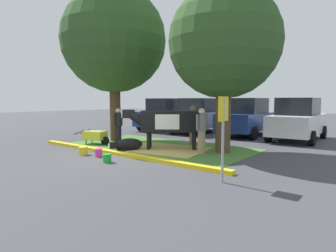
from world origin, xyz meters
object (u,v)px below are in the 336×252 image
(shade_tree_left, at_px, (114,41))
(hatchback_white, at_px, (298,120))
(person_visitor_far, at_px, (193,124))
(bucket_pink, at_px, (99,153))
(bucket_yellow, at_px, (83,151))
(sedan_silver, at_px, (199,116))
(shade_tree_right, at_px, (224,43))
(cow_holstein, at_px, (169,122))
(wheelbarrow, at_px, (95,136))
(bucket_green, at_px, (107,158))
(sedan_red, at_px, (247,117))
(person_handler, at_px, (118,125))
(parking_sign, at_px, (223,122))
(sedan_blue, at_px, (166,115))
(calf_lying, at_px, (128,145))
(person_visitor_near, at_px, (202,130))

(shade_tree_left, distance_m, hatchback_white, 9.35)
(person_visitor_far, height_order, bucket_pink, person_visitor_far)
(bucket_yellow, xyz_separation_m, hatchback_white, (4.90, 8.53, 0.83))
(sedan_silver, bearing_deg, shade_tree_right, -50.42)
(cow_holstein, bearing_deg, shade_tree_left, 174.49)
(bucket_pink, height_order, sedan_silver, sedan_silver)
(bucket_pink, bearing_deg, wheelbarrow, 144.52)
(bucket_green, relative_size, hatchback_white, 0.06)
(cow_holstein, bearing_deg, sedan_red, 84.59)
(person_visitor_far, bearing_deg, person_handler, -141.70)
(shade_tree_left, height_order, person_visitor_far, shade_tree_left)
(wheelbarrow, relative_size, bucket_pink, 5.70)
(parking_sign, relative_size, sedan_blue, 0.45)
(calf_lying, relative_size, wheelbarrow, 0.82)
(shade_tree_left, distance_m, sedan_blue, 6.68)
(wheelbarrow, bearing_deg, sedan_red, 61.13)
(cow_holstein, height_order, bucket_pink, cow_holstein)
(wheelbarrow, distance_m, hatchback_white, 9.40)
(person_handler, xyz_separation_m, sedan_blue, (-2.15, 6.01, 0.15))
(sedan_blue, bearing_deg, wheelbarrow, -77.74)
(hatchback_white, bearing_deg, shade_tree_left, -140.09)
(bucket_yellow, bearing_deg, sedan_blue, 109.78)
(wheelbarrow, bearing_deg, person_handler, 45.40)
(bucket_pink, height_order, bucket_green, bucket_pink)
(wheelbarrow, bearing_deg, bucket_pink, -35.48)
(bucket_yellow, distance_m, sedan_red, 9.10)
(shade_tree_right, distance_m, bucket_yellow, 6.26)
(sedan_red, bearing_deg, shade_tree_right, -76.02)
(calf_lying, bearing_deg, shade_tree_right, 33.54)
(sedan_silver, bearing_deg, person_visitor_far, -61.57)
(calf_lying, distance_m, wheelbarrow, 2.28)
(cow_holstein, bearing_deg, hatchback_white, 61.44)
(cow_holstein, height_order, hatchback_white, hatchback_white)
(person_handler, distance_m, sedan_blue, 6.38)
(person_handler, height_order, wheelbarrow, person_handler)
(bucket_yellow, bearing_deg, person_visitor_far, 69.75)
(shade_tree_right, relative_size, hatchback_white, 1.34)
(bucket_pink, bearing_deg, bucket_yellow, -171.64)
(person_handler, distance_m, bucket_pink, 2.92)
(sedan_blue, distance_m, hatchback_white, 7.94)
(sedan_blue, bearing_deg, parking_sign, -45.12)
(shade_tree_right, relative_size, sedan_silver, 1.34)
(cow_holstein, relative_size, sedan_silver, 0.62)
(bucket_green, bearing_deg, wheelbarrow, 147.67)
(shade_tree_right, relative_size, sedan_blue, 1.34)
(sedan_red, relative_size, hatchback_white, 1.00)
(sedan_red, bearing_deg, person_handler, -116.72)
(calf_lying, bearing_deg, shade_tree_left, 147.65)
(person_handler, distance_m, hatchback_white, 8.40)
(person_visitor_near, distance_m, sedan_silver, 6.89)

